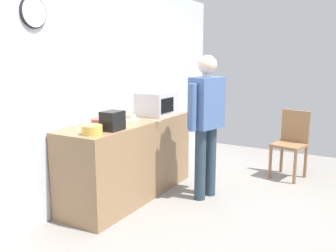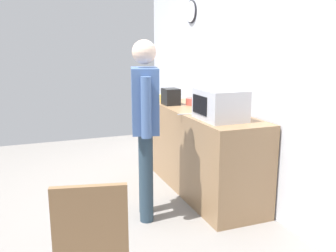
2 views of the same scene
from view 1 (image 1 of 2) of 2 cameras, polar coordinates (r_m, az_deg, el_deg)
ground_plane at (r=4.19m, az=9.07°, el=-13.25°), size 6.00×6.00×0.00m
back_wall at (r=4.64m, az=-9.33°, el=5.82°), size 5.40×0.13×2.60m
kitchen_counter at (r=4.49m, az=-5.92°, el=-5.10°), size 1.94×0.62×0.94m
microwave at (r=4.75m, az=-1.74°, el=3.47°), size 0.50×0.39×0.30m
sandwich_plate at (r=4.45m, az=-5.98°, el=1.21°), size 0.24×0.24×0.06m
salad_bowl at (r=3.70m, az=-11.64°, el=-0.58°), size 0.20×0.20×0.09m
cereal_bowl at (r=4.11m, az=-10.39°, el=0.58°), size 0.20×0.20×0.08m
toaster at (r=3.85m, az=-8.57°, el=0.81°), size 0.22×0.18×0.20m
fork_utensil at (r=4.36m, az=-2.06°, el=0.82°), size 0.04×0.17×0.01m
spoon_utensil at (r=4.81m, az=-4.97°, el=1.75°), size 0.13×0.14×0.01m
person_standing at (r=4.34m, az=5.95°, el=1.51°), size 0.57×0.33×1.70m
wooden_chair at (r=5.45m, az=18.54°, el=-2.15°), size 0.48×0.48×0.94m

